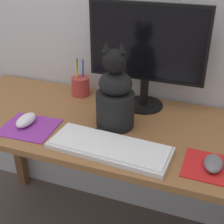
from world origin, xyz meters
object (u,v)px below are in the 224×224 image
object	(u,v)px
computer_mouse_right	(213,163)
keyboard	(109,147)
monitor	(146,50)
pen_cup	(80,86)
cat	(114,97)
computer_mouse_left	(26,120)

from	to	relation	value
computer_mouse_right	keyboard	bearing A→B (deg)	-176.61
monitor	pen_cup	distance (m)	0.37
monitor	cat	xyz separation A→B (m)	(-0.07, -0.20, -0.13)
keyboard	pen_cup	xyz separation A→B (m)	(-0.29, 0.37, 0.03)
computer_mouse_right	computer_mouse_left	bearing A→B (deg)	178.04
monitor	computer_mouse_left	size ratio (longest dim) A/B	4.47
computer_mouse_right	cat	bearing A→B (deg)	159.81
computer_mouse_left	pen_cup	size ratio (longest dim) A/B	0.62
pen_cup	keyboard	bearing A→B (deg)	-52.69
monitor	computer_mouse_left	world-z (taller)	monitor
cat	monitor	bearing A→B (deg)	60.45
monitor	cat	world-z (taller)	monitor
keyboard	computer_mouse_left	bearing A→B (deg)	176.18
cat	computer_mouse_left	bearing A→B (deg)	-171.47
monitor	computer_mouse_right	world-z (taller)	monitor
computer_mouse_left	pen_cup	xyz separation A→B (m)	(0.08, 0.33, 0.02)
computer_mouse_right	cat	distance (m)	0.43
computer_mouse_left	computer_mouse_right	size ratio (longest dim) A/B	1.15
computer_mouse_left	computer_mouse_right	distance (m)	0.71
computer_mouse_left	pen_cup	distance (m)	0.34
keyboard	pen_cup	world-z (taller)	pen_cup
keyboard	computer_mouse_right	xyz separation A→B (m)	(0.35, 0.02, 0.01)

